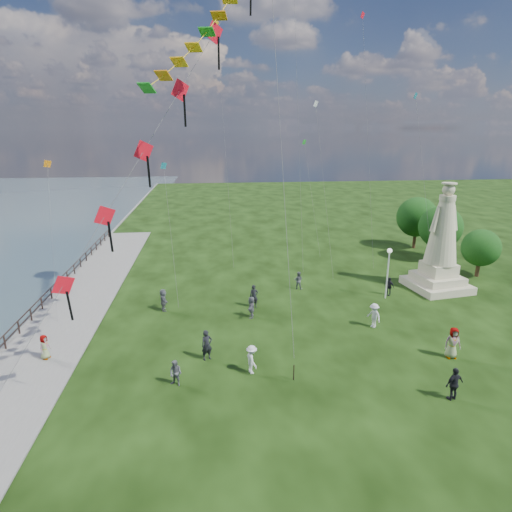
{
  "coord_description": "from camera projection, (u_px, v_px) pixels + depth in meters",
  "views": [
    {
      "loc": [
        -3.62,
        -16.72,
        12.94
      ],
      "look_at": [
        -1.0,
        8.0,
        5.5
      ],
      "focal_mm": 30.0,
      "sensor_mm": 36.0,
      "label": 1
    }
  ],
  "objects": [
    {
      "name": "person_0",
      "position": [
        207.0,
        345.0,
        24.71
      ],
      "size": [
        0.79,
        0.68,
        1.82
      ],
      "primitive_type": "imported",
      "rotation": [
        0.0,
        0.0,
        0.44
      ],
      "color": "black",
      "rests_on": "ground"
    },
    {
      "name": "statue",
      "position": [
        441.0,
        250.0,
        35.03
      ],
      "size": [
        4.98,
        4.98,
        8.85
      ],
      "rotation": [
        0.0,
        0.0,
        0.16
      ],
      "color": "beige",
      "rests_on": "ground"
    },
    {
      "name": "tree_row",
      "position": [
        436.0,
        226.0,
        43.79
      ],
      "size": [
        5.17,
        13.68,
        5.75
      ],
      "color": "#382314",
      "rests_on": "ground"
    },
    {
      "name": "person_3",
      "position": [
        454.0,
        384.0,
        21.02
      ],
      "size": [
        1.13,
        0.79,
        1.76
      ],
      "primitive_type": "imported",
      "rotation": [
        0.0,
        0.0,
        3.42
      ],
      "color": "black",
      "rests_on": "ground"
    },
    {
      "name": "person_9",
      "position": [
        389.0,
        286.0,
        34.34
      ],
      "size": [
        0.92,
        0.97,
        1.52
      ],
      "primitive_type": "imported",
      "rotation": [
        0.0,
        0.0,
        -0.87
      ],
      "color": "black",
      "rests_on": "ground"
    },
    {
      "name": "person_4",
      "position": [
        453.0,
        343.0,
        24.89
      ],
      "size": [
        0.98,
        0.66,
        1.9
      ],
      "primitive_type": "imported",
      "rotation": [
        0.0,
        0.0,
        -0.1
      ],
      "color": "#595960",
      "rests_on": "ground"
    },
    {
      "name": "waterfront",
      "position": [
        31.0,
        342.0,
        27.06
      ],
      "size": [
        200.0,
        200.0,
        1.51
      ],
      "color": "#33454C",
      "rests_on": "ground"
    },
    {
      "name": "lamppost",
      "position": [
        389.0,
        263.0,
        33.12
      ],
      "size": [
        0.38,
        0.38,
        4.1
      ],
      "color": "silver",
      "rests_on": "ground"
    },
    {
      "name": "small_kites",
      "position": [
        280.0,
        111.0,
        37.91
      ],
      "size": [
        31.16,
        18.74,
        31.94
      ],
      "color": "#156C82",
      "rests_on": "ground"
    },
    {
      "name": "person_7",
      "position": [
        298.0,
        280.0,
        35.71
      ],
      "size": [
        0.85,
        0.71,
        1.5
      ],
      "primitive_type": "imported",
      "rotation": [
        0.0,
        0.0,
        2.72
      ],
      "color": "#595960",
      "rests_on": "ground"
    },
    {
      "name": "person_1",
      "position": [
        176.0,
        373.0,
        22.23
      ],
      "size": [
        0.82,
        0.71,
        1.44
      ],
      "primitive_type": "imported",
      "rotation": [
        0.0,
        0.0,
        -0.49
      ],
      "color": "#595960",
      "rests_on": "ground"
    },
    {
      "name": "person_11",
      "position": [
        251.0,
        307.0,
        30.3
      ],
      "size": [
        0.82,
        1.52,
        1.57
      ],
      "primitive_type": "imported",
      "rotation": [
        0.0,
        0.0,
        4.58
      ],
      "color": "#595960",
      "rests_on": "ground"
    },
    {
      "name": "person_8",
      "position": [
        374.0,
        315.0,
        28.77
      ],
      "size": [
        0.99,
        1.24,
        1.7
      ],
      "primitive_type": "imported",
      "rotation": [
        0.0,
        0.0,
        -1.12
      ],
      "color": "silver",
      "rests_on": "ground"
    },
    {
      "name": "person_5",
      "position": [
        163.0,
        300.0,
        31.44
      ],
      "size": [
        0.97,
        1.66,
        1.67
      ],
      "primitive_type": "imported",
      "rotation": [
        0.0,
        0.0,
        1.78
      ],
      "color": "#595960",
      "rests_on": "ground"
    },
    {
      "name": "person_10",
      "position": [
        45.0,
        348.0,
        24.7
      ],
      "size": [
        0.66,
        0.83,
        1.47
      ],
      "primitive_type": "imported",
      "rotation": [
        0.0,
        0.0,
        1.23
      ],
      "color": "#595960",
      "rests_on": "ground"
    },
    {
      "name": "red_kite_train",
      "position": [
        159.0,
        130.0,
        20.11
      ],
      "size": [
        12.5,
        9.35,
        20.75
      ],
      "color": "black",
      "rests_on": "ground"
    },
    {
      "name": "person_6",
      "position": [
        254.0,
        296.0,
        31.99
      ],
      "size": [
        0.65,
        0.43,
        1.75
      ],
      "primitive_type": "imported",
      "rotation": [
        0.0,
        0.0,
        -0.02
      ],
      "color": "black",
      "rests_on": "ground"
    },
    {
      "name": "person_2",
      "position": [
        252.0,
        359.0,
        23.36
      ],
      "size": [
        0.82,
        1.17,
        1.64
      ],
      "primitive_type": "imported",
      "rotation": [
        0.0,
        0.0,
        1.86
      ],
      "color": "silver",
      "rests_on": "ground"
    }
  ]
}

